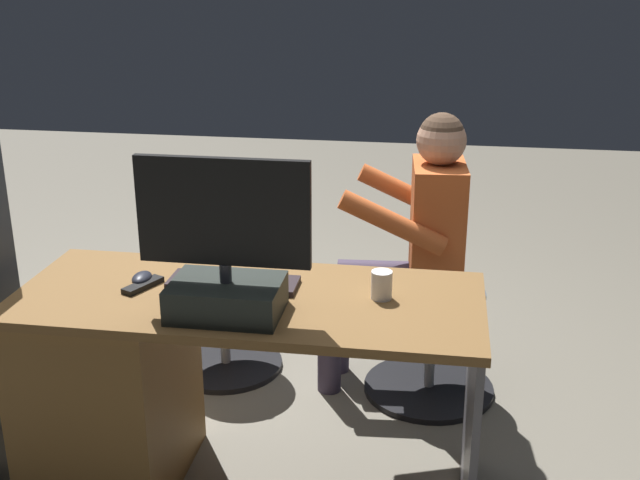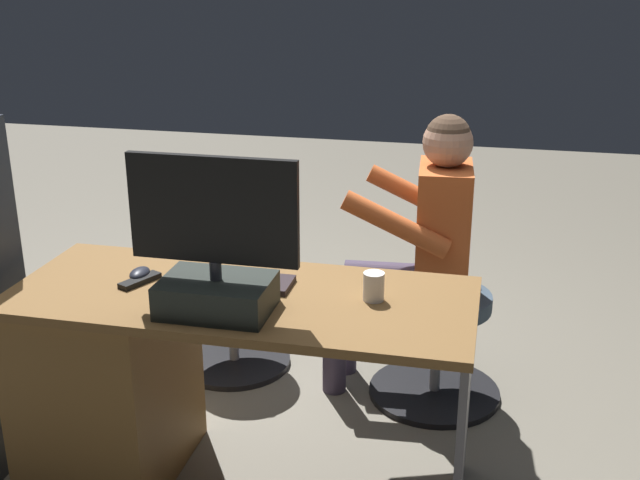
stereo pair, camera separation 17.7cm
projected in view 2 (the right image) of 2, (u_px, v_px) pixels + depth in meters
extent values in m
plane|color=#6A6457|center=(281.00, 419.00, 3.16)|extent=(10.00, 10.00, 0.00)
cube|color=brown|center=(241.00, 297.00, 2.52)|extent=(1.48, 0.61, 0.03)
cube|color=brown|center=(109.00, 381.00, 2.75)|extent=(0.47, 0.56, 0.70)
cube|color=#57565D|center=(463.00, 424.00, 2.50)|extent=(0.02, 0.55, 0.70)
cube|color=black|center=(217.00, 295.00, 2.37)|extent=(0.33, 0.23, 0.10)
cylinder|color=#333338|center=(216.00, 270.00, 2.35)|extent=(0.04, 0.04, 0.06)
cube|color=black|center=(213.00, 210.00, 2.28)|extent=(0.51, 0.02, 0.32)
cube|color=black|center=(214.00, 209.00, 2.30)|extent=(0.47, 0.00, 0.29)
cube|color=black|center=(229.00, 280.00, 2.59)|extent=(0.42, 0.14, 0.02)
ellipsoid|color=#20222B|center=(140.00, 273.00, 2.62)|extent=(0.06, 0.10, 0.04)
cylinder|color=white|center=(374.00, 286.00, 2.45)|extent=(0.07, 0.07, 0.09)
cube|color=black|center=(140.00, 281.00, 2.59)|extent=(0.10, 0.15, 0.02)
cylinder|color=black|center=(235.00, 361.00, 3.58)|extent=(0.50, 0.50, 0.03)
cylinder|color=gray|center=(233.00, 321.00, 3.51)|extent=(0.04, 0.04, 0.37)
cylinder|color=#363642|center=(231.00, 275.00, 3.44)|extent=(0.43, 0.43, 0.06)
ellipsoid|color=olive|center=(230.00, 251.00, 3.40)|extent=(0.16, 0.14, 0.17)
sphere|color=olive|center=(229.00, 220.00, 3.35)|extent=(0.13, 0.13, 0.13)
sphere|color=beige|center=(233.00, 218.00, 3.41)|extent=(0.05, 0.05, 0.05)
sphere|color=olive|center=(239.00, 209.00, 3.33)|extent=(0.06, 0.06, 0.06)
sphere|color=olive|center=(218.00, 208.00, 3.35)|extent=(0.06, 0.06, 0.06)
cylinder|color=olive|center=(250.00, 242.00, 3.40)|extent=(0.05, 0.13, 0.09)
cylinder|color=olive|center=(214.00, 239.00, 3.43)|extent=(0.05, 0.13, 0.09)
cylinder|color=olive|center=(247.00, 256.00, 3.50)|extent=(0.05, 0.10, 0.05)
cylinder|color=olive|center=(228.00, 255.00, 3.51)|extent=(0.05, 0.10, 0.05)
cylinder|color=black|center=(434.00, 391.00, 3.33)|extent=(0.54, 0.54, 0.03)
cylinder|color=gray|center=(436.00, 349.00, 3.26)|extent=(0.04, 0.04, 0.37)
cylinder|color=#3C4D5D|center=(439.00, 301.00, 3.19)|extent=(0.42, 0.42, 0.06)
cube|color=#C85B29|center=(443.00, 232.00, 3.09)|extent=(0.22, 0.33, 0.53)
sphere|color=tan|center=(448.00, 143.00, 2.97)|extent=(0.19, 0.19, 0.19)
sphere|color=#4E392A|center=(448.00, 138.00, 2.96)|extent=(0.17, 0.17, 0.17)
cylinder|color=#C85B29|center=(396.00, 225.00, 2.92)|extent=(0.42, 0.11, 0.25)
cylinder|color=#C85B29|center=(416.00, 195.00, 3.28)|extent=(0.42, 0.11, 0.25)
cylinder|color=#40364C|center=(385.00, 292.00, 3.15)|extent=(0.42, 0.14, 0.11)
cylinder|color=#40364C|center=(334.00, 341.00, 3.29)|extent=(0.10, 0.10, 0.46)
cylinder|color=#40364C|center=(394.00, 275.00, 3.31)|extent=(0.42, 0.14, 0.11)
cylinder|color=#40364C|center=(346.00, 323.00, 3.45)|extent=(0.10, 0.10, 0.46)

